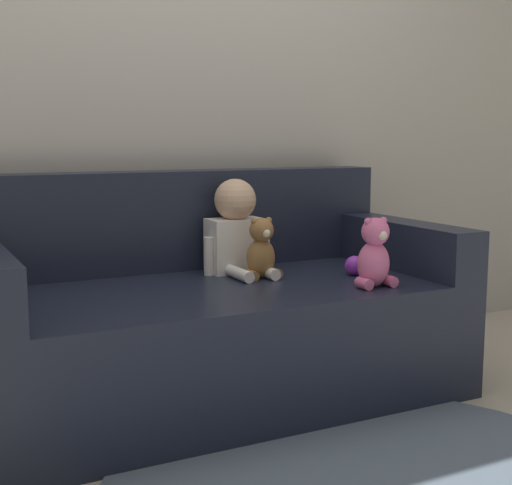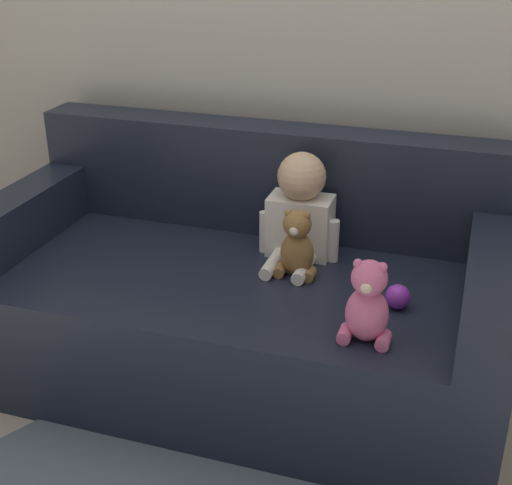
{
  "view_description": "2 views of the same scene",
  "coord_description": "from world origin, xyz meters",
  "views": [
    {
      "loc": [
        -1.06,
        -2.45,
        1.01
      ],
      "look_at": [
        0.13,
        -0.09,
        0.62
      ],
      "focal_mm": 50.0,
      "sensor_mm": 36.0,
      "label": 1
    },
    {
      "loc": [
        0.75,
        -2.11,
        1.6
      ],
      "look_at": [
        0.11,
        -0.14,
        0.64
      ],
      "focal_mm": 50.0,
      "sensor_mm": 36.0,
      "label": 2
    }
  ],
  "objects": [
    {
      "name": "person_baby",
      "position": [
        0.17,
        0.18,
        0.63
      ],
      "size": [
        0.3,
        0.33,
        0.39
      ],
      "color": "white",
      "rests_on": "couch"
    },
    {
      "name": "wall_back",
      "position": [
        0.0,
        0.56,
        1.3
      ],
      "size": [
        8.0,
        0.05,
        2.6
      ],
      "color": "#ADA89E",
      "rests_on": "ground_plane"
    },
    {
      "name": "teddy_bear_brown",
      "position": [
        0.21,
        0.02,
        0.57
      ],
      "size": [
        0.14,
        0.11,
        0.24
      ],
      "color": "olive",
      "rests_on": "couch"
    },
    {
      "name": "plush_toy_side",
      "position": [
        0.51,
        -0.32,
        0.58
      ],
      "size": [
        0.15,
        0.12,
        0.26
      ],
      "color": "#DB6699",
      "rests_on": "couch"
    },
    {
      "name": "couch",
      "position": [
        0.0,
        0.05,
        0.31
      ],
      "size": [
        1.85,
        0.94,
        0.87
      ],
      "color": "black",
      "rests_on": "ground_plane"
    },
    {
      "name": "toy_ball",
      "position": [
        0.57,
        -0.1,
        0.49
      ],
      "size": [
        0.08,
        0.08,
        0.08
      ],
      "color": "purple",
      "rests_on": "couch"
    },
    {
      "name": "ground_plane",
      "position": [
        0.0,
        0.0,
        0.0
      ],
      "size": [
        12.0,
        12.0,
        0.0
      ],
      "primitive_type": "plane",
      "color": "#B7AD99"
    }
  ]
}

